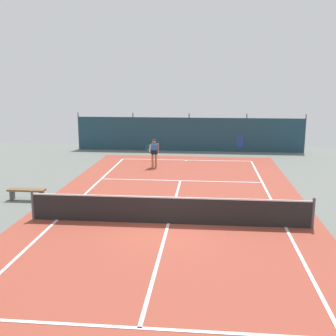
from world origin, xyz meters
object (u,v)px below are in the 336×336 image
tennis_net (169,210)px  parked_car (232,136)px  tennis_player (154,151)px  tennis_ball_near_player (189,162)px  courtside_bench (27,192)px

tennis_net → parked_car: bearing=79.6°
tennis_player → tennis_ball_near_player: bearing=-141.8°
tennis_player → courtside_bench: 8.57m
tennis_net → courtside_bench: bearing=159.5°
tennis_player → tennis_ball_near_player: 2.71m
parked_car → tennis_net: bearing=85.5°
tennis_player → parked_car: size_ratio=0.38×
tennis_net → tennis_player: bearing=100.4°
tennis_ball_near_player → parked_car: 7.04m
tennis_net → parked_car: (3.22, 17.54, 0.33)m
tennis_player → courtside_bench: bearing=56.1°
tennis_player → courtside_bench: size_ratio=1.03×
tennis_ball_near_player → tennis_player: bearing=-140.0°
tennis_net → tennis_ball_near_player: 11.25m
tennis_ball_near_player → parked_car: parked_car is taller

